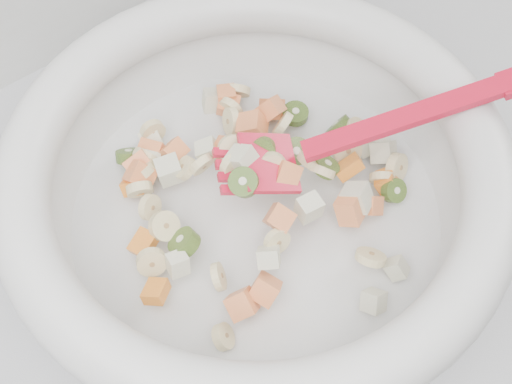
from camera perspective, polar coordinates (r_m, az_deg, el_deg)
counter at (r=1.02m, az=-1.12°, el=-14.90°), size 2.00×0.60×0.90m
mixing_bowl at (r=0.55m, az=0.01°, el=0.95°), size 0.43×0.43×0.14m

